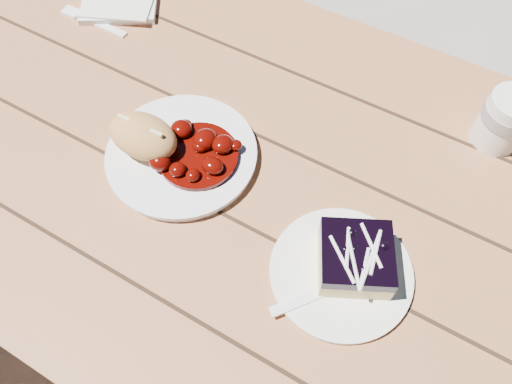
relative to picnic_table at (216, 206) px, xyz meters
The scene contains 10 objects.
ground 0.59m from the picnic_table, 90.00° to the left, with size 60.00×60.00×0.00m, color gray.
picnic_table is the anchor object (origin of this frame).
main_plate 0.18m from the picnic_table, 148.90° to the right, with size 0.24×0.24×0.02m, color white.
goulash_stew 0.20m from the picnic_table, 115.50° to the right, with size 0.13×0.13×0.04m, color #4E0702, non-canonical shape.
bread_roll 0.23m from the picnic_table, 155.17° to the right, with size 0.12×0.08×0.06m, color tan.
dessert_plate 0.33m from the picnic_table, 16.00° to the right, with size 0.20×0.20×0.01m, color white.
blueberry_cake 0.35m from the picnic_table, 12.63° to the right, with size 0.13×0.13×0.06m.
fork_dessert 0.34m from the picnic_table, 27.70° to the right, with size 0.03×0.16×0.01m, color white, non-canonical shape.
coffee_cup 0.52m from the picnic_table, 34.57° to the left, with size 0.08×0.08×0.10m, color white.
fork_table 0.43m from the picnic_table, 155.91° to the left, with size 0.03×0.16×0.01m, color white, non-canonical shape.
Camera 1 is at (0.30, -0.38, 1.43)m, focal length 35.00 mm.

